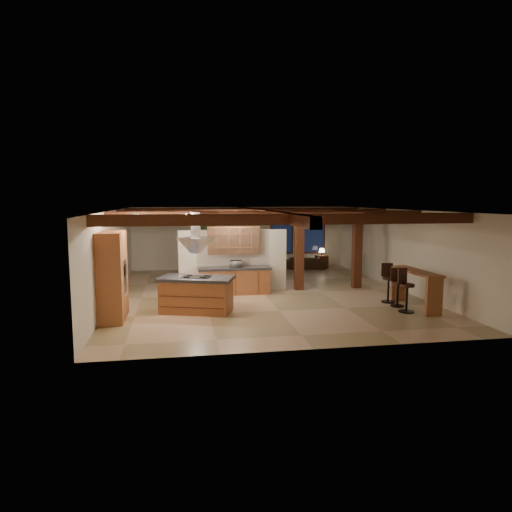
{
  "coord_description": "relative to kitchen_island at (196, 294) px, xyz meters",
  "views": [
    {
      "loc": [
        -2.89,
        -15.3,
        3.27
      ],
      "look_at": [
        -0.18,
        0.5,
        1.26
      ],
      "focal_mm": 32.0,
      "sensor_mm": 36.0,
      "label": 1
    }
  ],
  "objects": [
    {
      "name": "pantry_cabinet",
      "position": [
        -2.27,
        -0.39,
        0.67
      ],
      "size": [
        0.67,
        1.6,
        2.4
      ],
      "color": "#A65F35",
      "rests_on": "ground"
    },
    {
      "name": "room_walls",
      "position": [
        2.4,
        2.21,
        1.25
      ],
      "size": [
        12.0,
        12.0,
        12.0
      ],
      "color": "beige",
      "rests_on": "ground"
    },
    {
      "name": "table_lamp",
      "position": [
        6.23,
        7.58,
        0.31
      ],
      "size": [
        0.29,
        0.29,
        0.34
      ],
      "color": "black",
      "rests_on": "side_table"
    },
    {
      "name": "bar_counter",
      "position": [
        6.52,
        -0.61,
        0.25
      ],
      "size": [
        0.62,
        2.2,
        1.15
      ],
      "color": "#A65F35",
      "rests_on": "ground"
    },
    {
      "name": "side_table",
      "position": [
        6.23,
        7.58,
        -0.23
      ],
      "size": [
        0.55,
        0.55,
        0.6
      ],
      "primitive_type": "cube",
      "rotation": [
        0.0,
        0.0,
        0.16
      ],
      "color": "#431710",
      "rests_on": "ground"
    },
    {
      "name": "kitchen_island",
      "position": [
        0.0,
        0.0,
        0.0
      ],
      "size": [
        2.36,
        1.74,
        1.05
      ],
      "color": "#A65F35",
      "rests_on": "ground"
    },
    {
      "name": "framed_art",
      "position": [
        0.9,
        8.15,
        1.17
      ],
      "size": [
        0.65,
        0.05,
        0.85
      ],
      "color": "#431710",
      "rests_on": "room_walls"
    },
    {
      "name": "back_counter",
      "position": [
        1.4,
        2.32,
        -0.05
      ],
      "size": [
        2.5,
        0.66,
        0.94
      ],
      "color": "#A65F35",
      "rests_on": "ground"
    },
    {
      "name": "bar_stool_b",
      "position": [
        6.1,
        -0.3,
        0.06
      ],
      "size": [
        0.41,
        0.41,
        1.16
      ],
      "color": "black",
      "rests_on": "ground"
    },
    {
      "name": "ground",
      "position": [
        2.4,
        2.21,
        -0.53
      ],
      "size": [
        12.0,
        12.0,
        0.0
      ],
      "primitive_type": "plane",
      "color": "tan",
      "rests_on": "ground"
    },
    {
      "name": "bar_stool_c",
      "position": [
        6.07,
        0.26,
        0.1
      ],
      "size": [
        0.43,
        0.44,
        1.24
      ],
      "color": "black",
      "rests_on": "ground"
    },
    {
      "name": "recessed_cans",
      "position": [
        -0.13,
        0.28,
        2.34
      ],
      "size": [
        3.16,
        2.46,
        0.03
      ],
      "color": "silver",
      "rests_on": "room_walls"
    },
    {
      "name": "bar_stool_a",
      "position": [
        5.99,
        -1.02,
        0.11
      ],
      "size": [
        0.48,
        0.49,
        1.26
      ],
      "color": "black",
      "rests_on": "ground"
    },
    {
      "name": "ceiling_beams",
      "position": [
        2.4,
        2.21,
        2.23
      ],
      "size": [
        10.0,
        12.0,
        0.28
      ],
      "color": "#431710",
      "rests_on": "room_walls"
    },
    {
      "name": "back_windows",
      "position": [
        5.2,
        8.14,
        0.97
      ],
      "size": [
        2.7,
        0.07,
        1.7
      ],
      "color": "#431710",
      "rests_on": "room_walls"
    },
    {
      "name": "dining_table",
      "position": [
        1.96,
        4.72,
        -0.22
      ],
      "size": [
        1.94,
        1.35,
        0.62
      ],
      "primitive_type": "imported",
      "rotation": [
        0.0,
        0.0,
        0.22
      ],
      "color": "#422210",
      "rests_on": "ground"
    },
    {
      "name": "timber_posts",
      "position": [
        4.9,
        2.71,
        1.24
      ],
      "size": [
        2.5,
        0.3,
        2.9
      ],
      "color": "#431710",
      "rests_on": "ground"
    },
    {
      "name": "upper_display_cabinet",
      "position": [
        1.4,
        2.52,
        1.32
      ],
      "size": [
        1.8,
        0.36,
        0.95
      ],
      "color": "#A65F35",
      "rests_on": "partition_wall"
    },
    {
      "name": "range_hood",
      "position": [
        -0.0,
        0.0,
        1.25
      ],
      "size": [
        1.1,
        1.1,
        1.4
      ],
      "color": "silver",
      "rests_on": "room_walls"
    },
    {
      "name": "sofa",
      "position": [
        5.39,
        7.57,
        -0.26
      ],
      "size": [
        1.98,
        1.17,
        0.54
      ],
      "primitive_type": "imported",
      "rotation": [
        0.0,
        0.0,
        2.89
      ],
      "color": "black",
      "rests_on": "ground"
    },
    {
      "name": "microwave",
      "position": [
        1.46,
        2.32,
        0.52
      ],
      "size": [
        0.41,
        0.29,
        0.22
      ],
      "primitive_type": "imported",
      "rotation": [
        0.0,
        0.0,
        3.11
      ],
      "color": "#B0B0B4",
      "rests_on": "back_counter"
    },
    {
      "name": "dining_chairs",
      "position": [
        1.96,
        4.72,
        0.13
      ],
      "size": [
        2.15,
        2.15,
        1.3
      ],
      "color": "#431710",
      "rests_on": "ground"
    },
    {
      "name": "partition_wall",
      "position": [
        1.4,
        2.71,
        0.57
      ],
      "size": [
        3.8,
        0.18,
        2.2
      ],
      "primitive_type": "cube",
      "color": "beige",
      "rests_on": "ground"
    }
  ]
}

